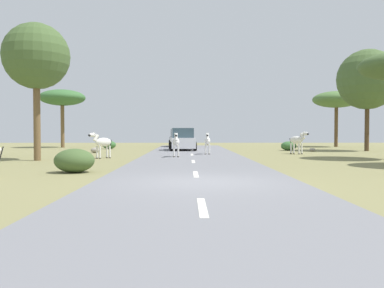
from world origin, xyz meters
TOP-DOWN VIEW (x-y plane):
  - ground_plane at (0.00, 0.00)m, footprint 90.00×90.00m
  - road at (-0.19, 0.00)m, footprint 6.00×64.00m
  - lane_markings at (-0.19, -1.00)m, footprint 0.16×56.00m
  - zebra_0 at (0.82, 14.56)m, footprint 0.44×1.49m
  - zebra_2 at (-1.12, 11.72)m, footprint 0.42×1.51m
  - zebra_3 at (6.94, 15.63)m, footprint 1.11×1.47m
  - zebra_4 at (-5.25, 11.17)m, footprint 1.21×1.31m
  - car_0 at (-1.26, 28.80)m, footprint 2.05×4.35m
  - car_1 at (-0.88, 20.54)m, footprint 2.26×4.46m
  - tree_0 at (14.40, 28.87)m, footprint 4.66×4.66m
  - tree_2 at (-8.23, 9.45)m, footprint 3.38×3.38m
  - tree_5 at (13.51, 19.89)m, footprint 4.65×4.65m
  - tree_6 at (-12.44, 27.49)m, footprint 4.33×4.33m
  - bush_0 at (7.62, 20.74)m, footprint 1.22×1.10m
  - bush_1 at (-4.58, 3.16)m, footprint 1.45×1.31m
  - bush_2 at (-7.34, 24.10)m, footprint 1.19×1.07m
  - rock_1 at (9.08, 19.24)m, footprint 0.49×0.35m
  - rock_2 at (-7.02, 17.26)m, footprint 0.63×0.50m

SIDE VIEW (x-z plane):
  - ground_plane at x=0.00m, z-range 0.00..0.00m
  - road at x=-0.19m, z-range 0.00..0.05m
  - lane_markings at x=-0.19m, z-range 0.05..0.06m
  - rock_1 at x=9.08m, z-range 0.00..0.26m
  - rock_2 at x=-7.02m, z-range 0.00..0.38m
  - bush_2 at x=-7.34m, z-range 0.00..0.71m
  - bush_0 at x=7.62m, z-range 0.00..0.73m
  - bush_1 at x=-4.58m, z-range 0.00..0.87m
  - car_0 at x=-1.26m, z-range -0.02..1.72m
  - car_1 at x=-0.88m, z-range -0.02..1.72m
  - zebra_0 at x=0.82m, z-range 0.19..1.59m
  - zebra_4 at x=-5.25m, z-range 0.14..1.64m
  - zebra_2 at x=-1.12m, z-range 0.19..1.61m
  - zebra_3 at x=6.94m, z-range 0.15..1.70m
  - tree_0 at x=14.40m, z-range 1.92..7.48m
  - tree_6 at x=-12.44m, z-range 1.96..7.50m
  - tree_2 at x=-8.23m, z-range 1.80..8.87m
  - tree_5 at x=13.51m, z-range 1.60..9.49m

